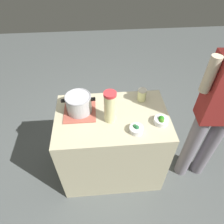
{
  "coord_description": "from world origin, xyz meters",
  "views": [
    {
      "loc": [
        -0.11,
        -1.27,
        2.22
      ],
      "look_at": [
        0.0,
        0.0,
        0.94
      ],
      "focal_mm": 32.49,
      "sensor_mm": 36.0,
      "label": 1
    }
  ],
  "objects": [
    {
      "name": "broccoli_bowl_front",
      "position": [
        0.19,
        -0.19,
        0.92
      ],
      "size": [
        0.12,
        0.12,
        0.07
      ],
      "color": "silver",
      "rests_on": "counter_slab"
    },
    {
      "name": "lemonade_pitcher",
      "position": [
        -0.02,
        -0.04,
        1.05
      ],
      "size": [
        0.11,
        0.11,
        0.3
      ],
      "color": "beige",
      "rests_on": "counter_slab"
    },
    {
      "name": "mason_jar",
      "position": [
        0.31,
        0.2,
        0.96
      ],
      "size": [
        0.09,
        0.09,
        0.12
      ],
      "color": "beige",
      "rests_on": "counter_slab"
    },
    {
      "name": "cooking_pot",
      "position": [
        -0.29,
        0.09,
        0.99
      ],
      "size": [
        0.3,
        0.23,
        0.17
      ],
      "color": "#B7B7BC",
      "rests_on": "dish_cloth"
    },
    {
      "name": "broccoli_bowl_center",
      "position": [
        0.42,
        -0.12,
        0.93
      ],
      "size": [
        0.13,
        0.13,
        0.08
      ],
      "color": "silver",
      "rests_on": "counter_slab"
    },
    {
      "name": "dish_cloth",
      "position": [
        -0.29,
        0.09,
        0.9
      ],
      "size": [
        0.29,
        0.31,
        0.01
      ],
      "primitive_type": "cube",
      "color": "#AB5242",
      "rests_on": "counter_slab"
    },
    {
      "name": "ground_plane",
      "position": [
        0.0,
        0.0,
        0.0
      ],
      "size": [
        8.0,
        8.0,
        0.0
      ],
      "primitive_type": "plane",
      "color": "#535958"
    },
    {
      "name": "person_cook",
      "position": [
        0.91,
        -0.11,
        0.96
      ],
      "size": [
        0.5,
        0.23,
        1.73
      ],
      "color": "slate",
      "rests_on": "ground_plane"
    },
    {
      "name": "counter_slab",
      "position": [
        0.0,
        0.0,
        0.45
      ],
      "size": [
        1.04,
        0.67,
        0.89
      ],
      "primitive_type": "cube",
      "color": "#BAB28F",
      "rests_on": "ground_plane"
    }
  ]
}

